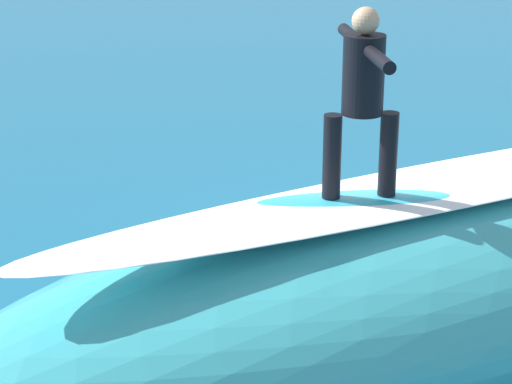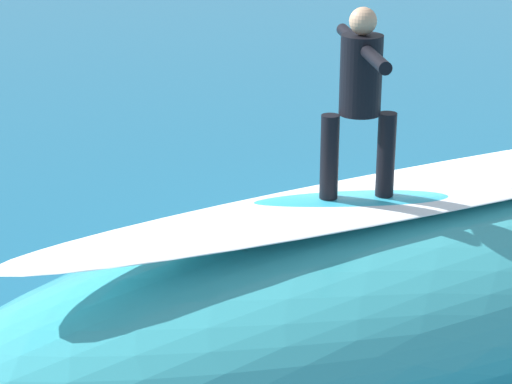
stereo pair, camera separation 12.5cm
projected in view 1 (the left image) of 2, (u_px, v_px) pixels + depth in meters
name	position (u px, v px, depth m)	size (l,w,h in m)	color
ground_plane	(396.00, 278.00, 11.26)	(120.00, 120.00, 0.00)	#196084
wave_crest	(455.00, 279.00, 9.08)	(9.98, 3.09, 1.88)	teal
wave_foam_lip	(463.00, 181.00, 8.74)	(8.48, 1.08, 0.08)	white
surfboard_riding	(358.00, 201.00, 8.24)	(1.93, 0.48, 0.09)	#33B2D1
surfer_riding	(363.00, 89.00, 7.90)	(0.63, 1.51, 1.61)	black
surfboard_paddling	(185.00, 251.00, 11.89)	(1.92, 0.55, 0.09)	#EAE5C6
surfer_paddling	(195.00, 237.00, 11.85)	(1.70, 0.55, 0.31)	black
foam_patch_near	(330.00, 303.00, 10.56)	(0.90, 0.78, 0.10)	white
foam_patch_far	(58.00, 350.00, 9.58)	(0.90, 0.84, 0.13)	white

